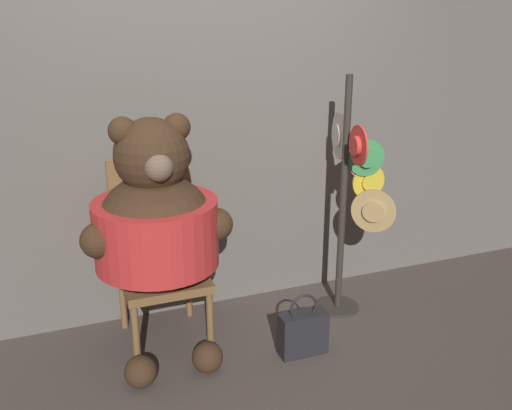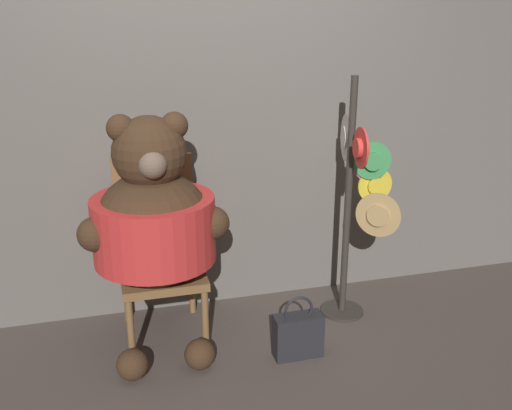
{
  "view_description": "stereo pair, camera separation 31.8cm",
  "coord_description": "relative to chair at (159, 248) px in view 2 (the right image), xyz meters",
  "views": [
    {
      "loc": [
        -0.89,
        -2.73,
        1.92
      ],
      "look_at": [
        0.24,
        0.22,
        0.82
      ],
      "focal_mm": 40.0,
      "sensor_mm": 36.0,
      "label": 1
    },
    {
      "loc": [
        -0.59,
        -2.83,
        1.92
      ],
      "look_at": [
        0.24,
        0.22,
        0.82
      ],
      "focal_mm": 40.0,
      "sensor_mm": 36.0,
      "label": 2
    }
  ],
  "objects": [
    {
      "name": "wall_back",
      "position": [
        0.33,
        0.3,
        0.73
      ],
      "size": [
        8.0,
        0.1,
        2.56
      ],
      "color": "#66605B",
      "rests_on": "ground_plane"
    },
    {
      "name": "chair",
      "position": [
        0.0,
        0.0,
        0.0
      ],
      "size": [
        0.48,
        0.55,
        1.08
      ],
      "color": "brown",
      "rests_on": "ground_plane"
    },
    {
      "name": "teddy_bear",
      "position": [
        -0.03,
        -0.2,
        0.24
      ],
      "size": [
        0.83,
        0.73,
        1.4
      ],
      "color": "#3D2819",
      "rests_on": "ground_plane"
    },
    {
      "name": "ground_plane",
      "position": [
        0.33,
        -0.37,
        -0.55
      ],
      "size": [
        14.0,
        14.0,
        0.0
      ],
      "primitive_type": "plane",
      "color": "#4C423D"
    },
    {
      "name": "hat_display_rack",
      "position": [
        1.23,
        -0.14,
        0.28
      ],
      "size": [
        0.43,
        0.59,
        1.55
      ],
      "color": "#332D28",
      "rests_on": "ground_plane"
    },
    {
      "name": "handbag_on_ground",
      "position": [
        0.72,
        -0.52,
        -0.41
      ],
      "size": [
        0.28,
        0.12,
        0.38
      ],
      "color": "#232328",
      "rests_on": "ground_plane"
    }
  ]
}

